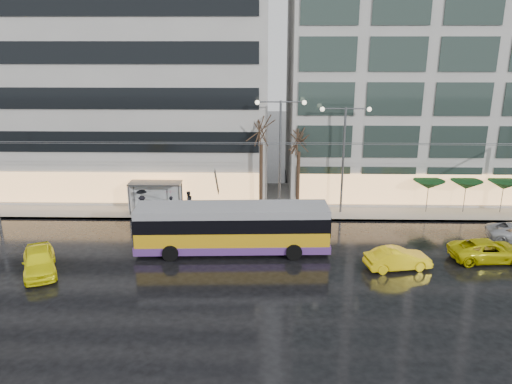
{
  "coord_description": "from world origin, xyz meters",
  "views": [
    {
      "loc": [
        0.88,
        -27.74,
        13.76
      ],
      "look_at": [
        0.22,
        5.0,
        3.6
      ],
      "focal_mm": 35.0,
      "sensor_mm": 36.0,
      "label": 1
    }
  ],
  "objects_px": {
    "bus_shelter": "(151,190)",
    "street_lamp_near": "(280,141)",
    "trolleybus": "(233,230)",
    "taxi_a": "(39,261)"
  },
  "relations": [
    {
      "from": "trolleybus",
      "to": "street_lamp_near",
      "type": "distance_m",
      "value": 9.53
    },
    {
      "from": "taxi_a",
      "to": "street_lamp_near",
      "type": "bearing_deg",
      "value": 12.01
    },
    {
      "from": "trolleybus",
      "to": "bus_shelter",
      "type": "xyz_separation_m",
      "value": [
        -7.08,
        7.67,
        0.37
      ]
    },
    {
      "from": "bus_shelter",
      "to": "street_lamp_near",
      "type": "relative_size",
      "value": 0.47
    },
    {
      "from": "trolleybus",
      "to": "taxi_a",
      "type": "height_order",
      "value": "trolleybus"
    },
    {
      "from": "trolleybus",
      "to": "street_lamp_near",
      "type": "relative_size",
      "value": 1.42
    },
    {
      "from": "bus_shelter",
      "to": "street_lamp_near",
      "type": "bearing_deg",
      "value": 0.63
    },
    {
      "from": "bus_shelter",
      "to": "street_lamp_near",
      "type": "distance_m",
      "value": 11.14
    },
    {
      "from": "taxi_a",
      "to": "bus_shelter",
      "type": "bearing_deg",
      "value": 43.01
    },
    {
      "from": "bus_shelter",
      "to": "street_lamp_near",
      "type": "height_order",
      "value": "street_lamp_near"
    }
  ]
}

